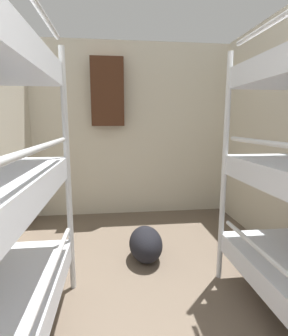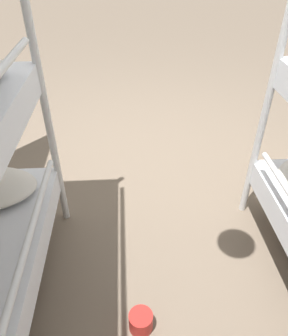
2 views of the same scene
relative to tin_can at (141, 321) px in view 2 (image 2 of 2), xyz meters
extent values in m
plane|color=#6B5B4C|center=(-0.15, -1.39, -0.05)|extent=(20.00, 20.00, 0.00)
cylinder|color=silver|center=(-0.78, -0.82, 0.89)|extent=(0.04, 0.04, 1.88)
cylinder|color=silver|center=(0.48, -0.82, 0.89)|extent=(0.04, 0.04, 1.88)
cylinder|color=silver|center=(0.48, 0.10, 0.50)|extent=(0.03, 1.61, 0.03)
cylinder|color=#AD231E|center=(0.00, 0.00, 0.00)|extent=(0.12, 0.12, 0.10)
camera|label=1|loc=(-0.43, -1.00, 1.30)|focal=28.00mm
camera|label=2|loc=(0.04, 0.86, 1.58)|focal=35.00mm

